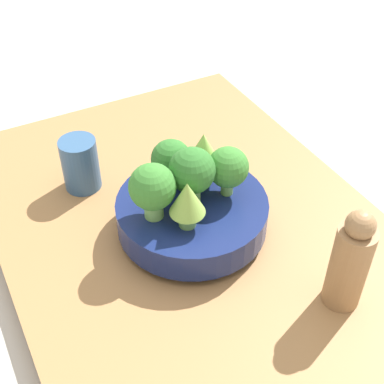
{
  "coord_description": "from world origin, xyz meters",
  "views": [
    {
      "loc": [
        -0.56,
        0.3,
        0.66
      ],
      "look_at": [
        -0.01,
        0.01,
        0.12
      ],
      "focal_mm": 50.0,
      "sensor_mm": 36.0,
      "label": 1
    }
  ],
  "objects": [
    {
      "name": "ground_plane",
      "position": [
        0.0,
        0.0,
        0.0
      ],
      "size": [
        6.0,
        6.0,
        0.0
      ],
      "primitive_type": "plane",
      "color": "#ADA89E"
    },
    {
      "name": "romanesco_piece_near",
      "position": [
        0.03,
        -0.03,
        0.15
      ],
      "size": [
        0.06,
        0.06,
        0.09
      ],
      "color": "#609347",
      "rests_on": "bowl"
    },
    {
      "name": "broccoli_floret_right",
      "position": [
        0.05,
        0.01,
        0.14
      ],
      "size": [
        0.07,
        0.07,
        0.08
      ],
      "color": "#7AB256",
      "rests_on": "bowl"
    },
    {
      "name": "broccoli_floret_front",
      "position": [
        -0.02,
        -0.05,
        0.15
      ],
      "size": [
        0.07,
        0.07,
        0.08
      ],
      "color": "#6BA34C",
      "rests_on": "bowl"
    },
    {
      "name": "table",
      "position": [
        0.0,
        0.0,
        0.02
      ],
      "size": [
        0.86,
        0.6,
        0.03
      ],
      "color": "#9E7042",
      "rests_on": "ground_plane"
    },
    {
      "name": "pepper_mill",
      "position": [
        -0.23,
        -0.12,
        0.11
      ],
      "size": [
        0.05,
        0.05,
        0.17
      ],
      "color": "#997047",
      "rests_on": "table"
    },
    {
      "name": "bowl",
      "position": [
        -0.01,
        0.01,
        0.07
      ],
      "size": [
        0.24,
        0.24,
        0.06
      ],
      "color": "navy",
      "rests_on": "table"
    },
    {
      "name": "broccoli_floret_back",
      "position": [
        -0.01,
        0.07,
        0.15
      ],
      "size": [
        0.07,
        0.07,
        0.09
      ],
      "color": "#7AB256",
      "rests_on": "bowl"
    },
    {
      "name": "cup",
      "position": [
        0.18,
        0.12,
        0.08
      ],
      "size": [
        0.06,
        0.06,
        0.1
      ],
      "color": "#33567F",
      "rests_on": "table"
    },
    {
      "name": "romanesco_piece_far",
      "position": [
        -0.05,
        0.04,
        0.15
      ],
      "size": [
        0.05,
        0.05,
        0.08
      ],
      "color": "#609347",
      "rests_on": "bowl"
    },
    {
      "name": "broccoli_floret_center",
      "position": [
        -0.01,
        0.01,
        0.16
      ],
      "size": [
        0.07,
        0.07,
        0.1
      ],
      "color": "#7AB256",
      "rests_on": "bowl"
    }
  ]
}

